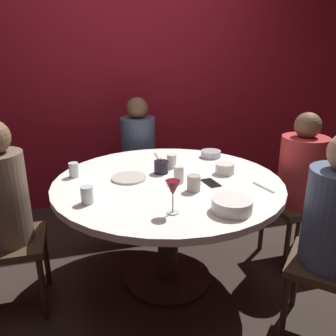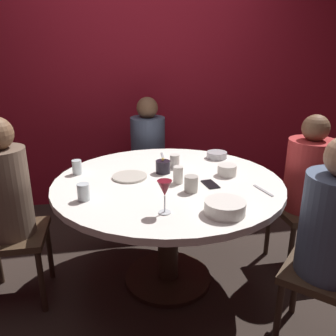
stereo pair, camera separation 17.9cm
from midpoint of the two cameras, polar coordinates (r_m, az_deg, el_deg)
ground_plane at (r=2.56m, az=2.10°, el=-17.92°), size 8.00×8.00×0.00m
back_wall at (r=3.52m, az=-3.03°, el=15.19°), size 6.00×0.10×2.60m
dining_table at (r=2.24m, az=2.29°, el=-5.32°), size 1.45×1.45×0.75m
seated_diner_left at (r=2.21m, az=-23.29°, el=-3.98°), size 0.40×0.40×1.19m
seated_diner_back at (r=3.16m, az=-1.73°, el=3.86°), size 0.40×0.40×1.14m
seated_diner_right at (r=2.60m, az=24.18°, el=-1.38°), size 0.40×0.40×1.14m
seated_diner_front_right at (r=1.92m, az=28.41°, el=-8.54°), size 0.57×0.57×1.18m
candle_holder at (r=2.30m, az=1.38°, el=0.18°), size 0.10×0.10×0.11m
wine_glass at (r=1.71m, az=2.44°, el=-3.66°), size 0.08×0.08×0.18m
dinner_plate at (r=2.23m, az=-4.10°, el=-1.48°), size 0.23×0.23×0.01m
cell_phone at (r=2.14m, az=9.43°, el=-2.70°), size 0.09×0.15×0.01m
bowl_serving_large at (r=2.66m, az=10.02°, el=2.11°), size 0.15×0.15×0.05m
bowl_salad_center at (r=1.78m, az=12.31°, el=-6.47°), size 0.21×0.21×0.07m
bowl_small_white at (r=2.31m, az=11.97°, el=-0.37°), size 0.13×0.13×0.07m
cup_near_candle at (r=2.40m, az=3.24°, el=1.10°), size 0.07×0.07×0.09m
cup_by_left_diner at (r=1.92m, az=-11.29°, el=-3.98°), size 0.07×0.07×0.10m
cup_by_right_diner at (r=2.33m, az=-12.78°, el=0.10°), size 0.06×0.06×0.10m
cup_center_front at (r=2.12m, az=4.09°, el=-1.19°), size 0.06×0.06×0.11m
cup_far_edge at (r=2.01m, az=6.42°, el=-2.68°), size 0.08×0.08×0.10m
fork_near_plate at (r=2.66m, az=1.04°, el=1.97°), size 0.03×0.18×0.01m
knife_near_plate at (r=2.12m, az=17.89°, el=-3.61°), size 0.05×0.18×0.01m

